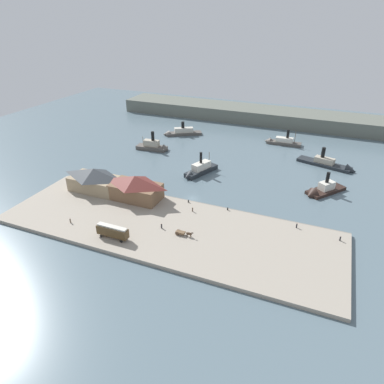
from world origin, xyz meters
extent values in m
plane|color=slate|center=(0.00, 0.00, 0.00)|extent=(320.00, 320.00, 0.00)
cube|color=#9E9384|center=(0.00, -22.00, 0.60)|extent=(110.00, 36.00, 1.20)
cube|color=gray|center=(0.00, -3.60, 0.50)|extent=(110.00, 0.80, 1.00)
cube|color=#998466|center=(-35.98, -9.76, 3.91)|extent=(18.98, 10.00, 5.43)
pyramid|color=#33383D|center=(-35.98, -9.76, 8.37)|extent=(19.36, 10.50, 3.49)
cube|color=brown|center=(-18.20, -9.71, 4.06)|extent=(18.12, 9.93, 5.72)
pyramid|color=maroon|center=(-18.20, -9.71, 8.59)|extent=(18.48, 10.42, 3.33)
cube|color=#4C381E|center=(-11.92, -33.90, 3.51)|extent=(10.19, 2.34, 2.82)
cube|color=beige|center=(-11.92, -33.90, 5.17)|extent=(9.78, 1.64, 0.50)
cylinder|color=black|center=(-8.36, -32.72, 1.65)|extent=(0.90, 0.18, 0.90)
cylinder|color=black|center=(-8.36, -35.07, 1.65)|extent=(0.90, 0.18, 0.90)
cylinder|color=black|center=(-15.49, -32.72, 1.65)|extent=(0.90, 0.18, 0.90)
cylinder|color=black|center=(-15.49, -35.07, 1.65)|extent=(0.90, 0.18, 0.90)
cube|color=brown|center=(6.24, -24.55, 2.05)|extent=(2.86, 1.46, 0.50)
cylinder|color=#4C3828|center=(5.38, -23.82, 1.80)|extent=(1.20, 0.10, 1.20)
cylinder|color=#4C3828|center=(5.38, -25.28, 1.80)|extent=(1.20, 0.10, 1.20)
ellipsoid|color=#473323|center=(9.07, -24.55, 2.30)|extent=(2.00, 0.70, 0.90)
ellipsoid|color=#473323|center=(10.17, -24.55, 2.85)|extent=(0.70, 0.32, 0.44)
cylinder|color=#473323|center=(9.67, -24.35, 1.70)|extent=(0.16, 0.16, 1.00)
cylinder|color=#473323|center=(9.67, -24.75, 1.70)|extent=(0.16, 0.16, 1.00)
cylinder|color=#473323|center=(8.47, -24.35, 1.70)|extent=(0.16, 0.16, 1.00)
cylinder|color=#473323|center=(8.47, -24.75, 1.70)|extent=(0.16, 0.16, 1.00)
cylinder|color=#6B5B4C|center=(-29.57, -32.12, 1.91)|extent=(0.42, 0.42, 1.43)
sphere|color=#CCA889|center=(-29.57, -32.12, 2.76)|extent=(0.26, 0.26, 0.26)
cylinder|color=#232328|center=(51.71, -9.07, 1.90)|extent=(0.41, 0.41, 1.40)
sphere|color=#CCA889|center=(51.71, -9.07, 2.73)|extent=(0.26, 0.26, 0.26)
cylinder|color=#232328|center=(38.73, -6.90, 1.91)|extent=(0.42, 0.42, 1.42)
sphere|color=#CCA889|center=(38.73, -6.90, 2.75)|extent=(0.26, 0.26, 0.26)
cylinder|color=#232328|center=(-0.75, -23.61, 1.94)|extent=(0.43, 0.43, 1.48)
sphere|color=#CCA889|center=(-0.75, -23.61, 2.81)|extent=(0.27, 0.27, 0.27)
cylinder|color=#4C3D33|center=(4.39, -10.37, 1.88)|extent=(0.40, 0.40, 1.37)
sphere|color=#CCA889|center=(4.39, -10.37, 2.70)|extent=(0.25, 0.25, 0.25)
cylinder|color=black|center=(15.22, -4.84, 1.65)|extent=(0.44, 0.44, 0.90)
cylinder|color=black|center=(0.64, -5.12, 1.65)|extent=(0.44, 0.44, 0.90)
cube|color=#23282D|center=(43.23, 51.48, 0.67)|extent=(24.37, 11.90, 1.35)
cone|color=#23282D|center=(54.65, 48.25, 0.67)|extent=(5.49, 6.05, 5.07)
cube|color=#B2A893|center=(43.23, 51.48, 2.55)|extent=(9.18, 5.89, 2.40)
cylinder|color=black|center=(42.09, 51.81, 6.02)|extent=(1.67, 1.67, 4.56)
cube|color=#514C47|center=(-38.47, 39.43, 0.92)|extent=(15.85, 6.56, 1.84)
cone|color=#514C47|center=(-30.76, 40.05, 0.92)|extent=(3.16, 5.01, 4.80)
cube|color=#B2A893|center=(-38.47, 39.43, 3.40)|extent=(7.89, 3.80, 3.11)
cylinder|color=black|center=(-37.60, 39.50, 7.20)|extent=(1.61, 1.61, 4.50)
cylinder|color=brown|center=(-43.10, 39.06, 4.11)|extent=(0.24, 0.24, 4.54)
cube|color=#514C47|center=(22.02, 72.47, 0.74)|extent=(17.41, 5.00, 1.49)
cone|color=#514C47|center=(13.35, 72.31, 0.74)|extent=(3.19, 4.28, 4.22)
cube|color=silver|center=(22.02, 72.47, 2.63)|extent=(8.84, 3.53, 2.29)
cylinder|color=black|center=(23.42, 72.49, 5.95)|extent=(1.43, 1.43, 4.35)
cylinder|color=brown|center=(27.22, 72.56, 4.82)|extent=(0.24, 0.24, 6.67)
cube|color=#23282D|center=(-5.12, 22.50, 0.99)|extent=(10.42, 17.30, 1.98)
cone|color=#23282D|center=(-8.14, 14.69, 0.99)|extent=(5.03, 4.33, 4.23)
cube|color=silver|center=(-5.12, 22.50, 3.44)|extent=(6.42, 9.54, 2.93)
cylinder|color=black|center=(-5.24, 22.19, 7.25)|extent=(1.12, 1.12, 4.69)
cylinder|color=brown|center=(-3.31, 27.18, 5.13)|extent=(0.24, 0.24, 6.29)
cube|color=#514C47|center=(-32.88, 66.81, 0.76)|extent=(19.52, 14.15, 1.53)
cone|color=#514C47|center=(-41.42, 61.81, 0.76)|extent=(5.26, 5.54, 4.33)
cube|color=beige|center=(-32.88, 66.81, 2.84)|extent=(10.61, 8.04, 2.61)
cylinder|color=black|center=(-33.29, 66.57, 5.85)|extent=(1.75, 1.75, 3.41)
cube|color=black|center=(45.71, 24.76, 0.63)|extent=(14.76, 16.74, 1.26)
cone|color=black|center=(40.74, 18.23, 0.63)|extent=(6.13, 5.65, 5.45)
cube|color=silver|center=(45.71, 24.76, 2.75)|extent=(6.41, 6.87, 2.97)
cylinder|color=black|center=(45.51, 24.51, 6.28)|extent=(1.32, 1.32, 4.09)
cube|color=#60665B|center=(0.00, 110.00, 4.00)|extent=(180.00, 24.00, 8.00)
camera|label=1|loc=(42.97, -103.80, 62.33)|focal=32.14mm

